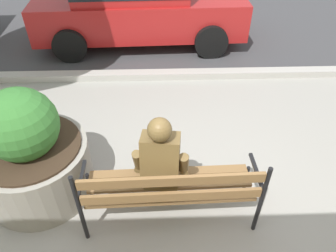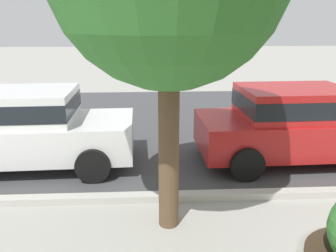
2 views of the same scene
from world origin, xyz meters
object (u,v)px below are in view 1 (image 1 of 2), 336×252
(park_bench, at_px, (171,188))
(bronze_statue_seated, at_px, (164,164))
(concrete_planter, at_px, (32,156))
(parked_car_red, at_px, (137,0))

(park_bench, distance_m, bronze_statue_seated, 0.25)
(park_bench, height_order, concrete_planter, concrete_planter)
(park_bench, bearing_deg, concrete_planter, 161.73)
(park_bench, height_order, bronze_statue_seated, bronze_statue_seated)
(bronze_statue_seated, height_order, parked_car_red, parked_car_red)
(park_bench, relative_size, parked_car_red, 0.44)
(bronze_statue_seated, distance_m, concrete_planter, 1.47)
(parked_car_red, bearing_deg, concrete_planter, -104.06)
(bronze_statue_seated, bearing_deg, concrete_planter, 168.76)
(concrete_planter, height_order, parked_car_red, parked_car_red)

